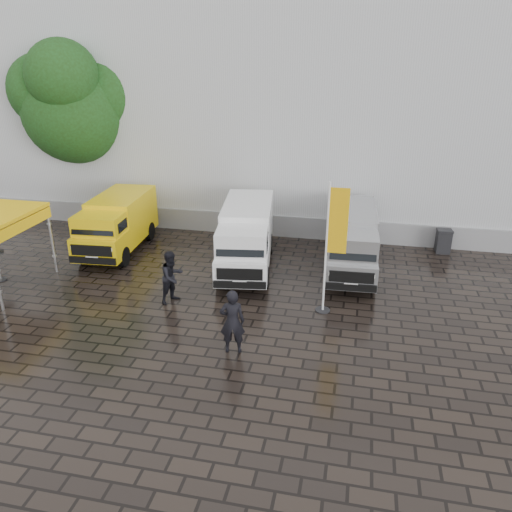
# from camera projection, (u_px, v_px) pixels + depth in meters

# --- Properties ---
(ground) EXTENTS (120.00, 120.00, 0.00)m
(ground) POSITION_uv_depth(u_px,v_px,m) (282.00, 323.00, 16.02)
(ground) COLOR black
(ground) RESTS_ON ground
(exhibition_hall) EXTENTS (44.00, 16.00, 12.00)m
(exhibition_hall) POSITION_uv_depth(u_px,v_px,m) (366.00, 91.00, 27.78)
(exhibition_hall) COLOR silver
(exhibition_hall) RESTS_ON ground
(hall_plinth) EXTENTS (44.00, 0.15, 1.00)m
(hall_plinth) POSITION_uv_depth(u_px,v_px,m) (354.00, 231.00, 22.62)
(hall_plinth) COLOR gray
(hall_plinth) RESTS_ON ground
(van_yellow) EXTENTS (2.27, 5.13, 2.31)m
(van_yellow) POSITION_uv_depth(u_px,v_px,m) (117.00, 225.00, 21.38)
(van_yellow) COLOR yellow
(van_yellow) RESTS_ON ground
(van_white) EXTENTS (2.68, 5.87, 2.45)m
(van_white) POSITION_uv_depth(u_px,v_px,m) (246.00, 238.00, 19.70)
(van_white) COLOR white
(van_white) RESTS_ON ground
(van_silver) EXTENTS (2.04, 5.47, 2.34)m
(van_silver) POSITION_uv_depth(u_px,v_px,m) (351.00, 242.00, 19.44)
(van_silver) COLOR #ABADB0
(van_silver) RESTS_ON ground
(flagpole) EXTENTS (0.88, 0.50, 4.43)m
(flagpole) POSITION_uv_depth(u_px,v_px,m) (332.00, 244.00, 15.81)
(flagpole) COLOR black
(flagpole) RESTS_ON ground
(tree) EXTENTS (5.00, 5.00, 8.97)m
(tree) POSITION_uv_depth(u_px,v_px,m) (75.00, 103.00, 23.76)
(tree) COLOR black
(tree) RESTS_ON ground
(wheelie_bin) EXTENTS (0.66, 0.66, 1.03)m
(wheelie_bin) POSITION_uv_depth(u_px,v_px,m) (443.00, 241.00, 21.41)
(wheelie_bin) COLOR black
(wheelie_bin) RESTS_ON ground
(person_front) EXTENTS (0.80, 0.61, 1.97)m
(person_front) POSITION_uv_depth(u_px,v_px,m) (232.00, 321.00, 14.15)
(person_front) COLOR black
(person_front) RESTS_ON ground
(person_tent) EXTENTS (1.04, 1.13, 1.86)m
(person_tent) POSITION_uv_depth(u_px,v_px,m) (172.00, 277.00, 17.06)
(person_tent) COLOR black
(person_tent) RESTS_ON ground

